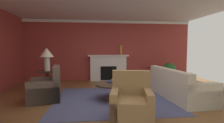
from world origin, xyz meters
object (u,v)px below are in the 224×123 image
object	(u,v)px
fireplace	(108,68)
armchair_near_window	(46,90)
coffee_table	(113,88)
vase_mantel_right	(121,50)
sofa	(178,88)
side_table	(48,80)
potted_plant	(169,71)
vase_tall_corner	(152,74)
armchair_facing_fireplace	(131,104)
table_lamp	(47,55)

from	to	relation	value
fireplace	armchair_near_window	size ratio (longest dim) A/B	1.89
coffee_table	vase_mantel_right	world-z (taller)	vase_mantel_right
sofa	fireplace	bearing A→B (deg)	121.46
armchair_near_window	side_table	size ratio (longest dim) A/B	1.36
vase_mantel_right	potted_plant	world-z (taller)	vase_mantel_right
coffee_table	vase_tall_corner	bearing A→B (deg)	51.59
armchair_near_window	armchair_facing_fireplace	world-z (taller)	same
armchair_near_window	table_lamp	distance (m)	1.37
potted_plant	vase_tall_corner	bearing A→B (deg)	145.50
side_table	sofa	bearing A→B (deg)	-15.89
side_table	vase_tall_corner	world-z (taller)	side_table
armchair_near_window	armchair_facing_fireplace	xyz separation A→B (m)	(2.04, -1.40, 0.00)
armchair_near_window	armchair_facing_fireplace	size ratio (longest dim) A/B	1.00
armchair_near_window	table_lamp	xyz separation A→B (m)	(-0.23, 0.99, 0.92)
sofa	armchair_facing_fireplace	size ratio (longest dim) A/B	2.27
sofa	vase_mantel_right	xyz separation A→B (m)	(-1.22, 2.84, 1.07)
side_table	potted_plant	size ratio (longest dim) A/B	0.84
vase_mantel_right	vase_tall_corner	size ratio (longest dim) A/B	0.65
sofa	vase_tall_corner	bearing A→B (deg)	86.94
sofa	potted_plant	world-z (taller)	sofa
coffee_table	side_table	size ratio (longest dim) A/B	1.43
coffee_table	side_table	distance (m)	2.31
fireplace	table_lamp	xyz separation A→B (m)	(-2.16, -1.78, 0.68)
side_table	table_lamp	distance (m)	0.82
fireplace	coffee_table	bearing A→B (deg)	-91.96
fireplace	sofa	distance (m)	3.40
fireplace	vase_mantel_right	distance (m)	0.99
side_table	table_lamp	size ratio (longest dim) A/B	0.93
vase_mantel_right	table_lamp	bearing A→B (deg)	-147.46
vase_mantel_right	fireplace	bearing A→B (deg)	174.88
fireplace	armchair_facing_fireplace	bearing A→B (deg)	-88.34
sofa	armchair_near_window	distance (m)	3.69
armchair_near_window	potted_plant	xyz separation A→B (m)	(4.43, 2.06, 0.19)
side_table	potted_plant	bearing A→B (deg)	12.85
fireplace	armchair_near_window	distance (m)	3.38
armchair_near_window	potted_plant	bearing A→B (deg)	24.90
vase_mantel_right	coffee_table	bearing A→B (deg)	-103.10
sofa	table_lamp	world-z (taller)	table_lamp
armchair_facing_fireplace	vase_mantel_right	world-z (taller)	vase_mantel_right
table_lamp	armchair_facing_fireplace	bearing A→B (deg)	-46.45
sofa	side_table	world-z (taller)	sofa
fireplace	armchair_facing_fireplace	xyz separation A→B (m)	(0.12, -4.17, -0.24)
side_table	armchair_near_window	bearing A→B (deg)	-76.71
potted_plant	sofa	bearing A→B (deg)	-108.70
table_lamp	vase_tall_corner	xyz separation A→B (m)	(4.07, 1.48, -0.90)
fireplace	potted_plant	size ratio (longest dim) A/B	2.16
sofa	vase_tall_corner	size ratio (longest dim) A/B	3.26
armchair_facing_fireplace	table_lamp	world-z (taller)	table_lamp
vase_tall_corner	potted_plant	bearing A→B (deg)	-34.50
coffee_table	potted_plant	size ratio (longest dim) A/B	1.20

